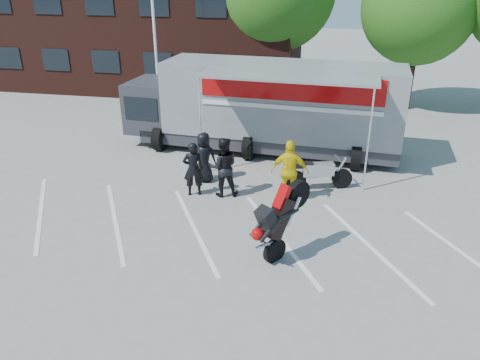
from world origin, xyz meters
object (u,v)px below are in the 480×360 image
(stunt_bike_rider, at_px, (292,250))
(tree_mid, at_px, (419,8))
(parked_motorcycle, at_px, (318,189))
(spectator_leather_c, at_px, (223,167))
(spectator_leather_b, at_px, (193,169))
(spectator_hivis, at_px, (290,171))
(flagpole, at_px, (159,10))
(spectator_leather_a, at_px, (204,157))
(transporter_truck, at_px, (267,151))

(stunt_bike_rider, bearing_deg, tree_mid, 109.53)
(parked_motorcycle, bearing_deg, spectator_leather_c, 91.55)
(stunt_bike_rider, distance_m, spectator_leather_b, 4.43)
(tree_mid, xyz_separation_m, spectator_hivis, (-4.79, -11.75, -3.95))
(stunt_bike_rider, relative_size, spectator_leather_c, 1.13)
(flagpole, height_order, tree_mid, flagpole)
(tree_mid, bearing_deg, spectator_leather_c, -120.31)
(tree_mid, height_order, spectator_leather_c, tree_mid)
(parked_motorcycle, bearing_deg, flagpole, 34.20)
(spectator_leather_a, xyz_separation_m, spectator_hivis, (2.98, -0.91, 0.13))
(tree_mid, bearing_deg, transporter_truck, -128.94)
(tree_mid, height_order, transporter_truck, tree_mid)
(flagpole, bearing_deg, spectator_hivis, -46.25)
(spectator_leather_a, bearing_deg, parked_motorcycle, -175.55)
(spectator_hivis, bearing_deg, stunt_bike_rider, 96.79)
(stunt_bike_rider, bearing_deg, spectator_hivis, 134.34)
(transporter_truck, relative_size, spectator_hivis, 5.51)
(flagpole, xyz_separation_m, spectator_leather_b, (3.42, -6.92, -4.17))
(flagpole, distance_m, tree_mid, 12.31)
(stunt_bike_rider, height_order, spectator_leather_a, spectator_leather_a)
(stunt_bike_rider, height_order, spectator_leather_c, spectator_leather_c)
(transporter_truck, xyz_separation_m, spectator_leather_b, (-1.74, -4.40, 0.89))
(flagpole, distance_m, spectator_leather_a, 7.98)
(spectator_leather_a, bearing_deg, spectator_leather_b, 89.92)
(flagpole, relative_size, transporter_truck, 0.73)
(parked_motorcycle, distance_m, stunt_bike_rider, 3.89)
(tree_mid, distance_m, stunt_bike_rider, 16.01)
(stunt_bike_rider, relative_size, spectator_leather_a, 1.26)
(spectator_leather_c, bearing_deg, flagpole, -72.94)
(flagpole, height_order, spectator_leather_c, flagpole)
(spectator_hivis, bearing_deg, spectator_leather_a, -18.30)
(flagpole, xyz_separation_m, transporter_truck, (5.16, -2.52, -5.05))
(transporter_truck, relative_size, parked_motorcycle, 4.83)
(spectator_leather_b, xyz_separation_m, spectator_hivis, (3.04, 0.17, 0.10))
(transporter_truck, bearing_deg, spectator_leather_a, -113.28)
(spectator_leather_b, bearing_deg, flagpole, -83.27)
(spectator_leather_b, height_order, spectator_hivis, spectator_hivis)
(transporter_truck, distance_m, parked_motorcycle, 3.86)
(tree_mid, bearing_deg, parked_motorcycle, -110.02)
(spectator_hivis, bearing_deg, tree_mid, -113.45)
(flagpole, distance_m, parked_motorcycle, 10.59)
(parked_motorcycle, height_order, spectator_leather_c, spectator_leather_c)
(spectator_leather_a, xyz_separation_m, spectator_leather_c, (0.89, -0.93, 0.11))
(transporter_truck, bearing_deg, stunt_bike_rider, -72.73)
(flagpole, bearing_deg, parked_motorcycle, -37.92)
(spectator_leather_b, distance_m, spectator_leather_c, 0.96)
(stunt_bike_rider, height_order, spectator_leather_b, spectator_leather_b)
(flagpole, distance_m, spectator_hivis, 10.18)
(tree_mid, relative_size, spectator_leather_c, 3.96)
(parked_motorcycle, bearing_deg, stunt_bike_rider, 155.02)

